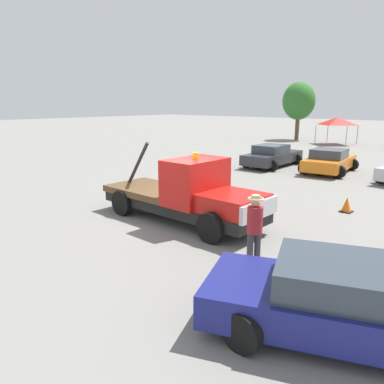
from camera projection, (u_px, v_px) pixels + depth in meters
The scene contains 9 objects.
ground_plane at pixel (181, 220), 12.54m from camera, with size 160.00×160.00×0.00m, color gray.
tow_truck at pixel (189, 195), 12.08m from camera, with size 6.08×2.18×2.51m.
foreground_car at pixel (353, 303), 6.11m from camera, with size 5.34×3.68×1.34m.
person_near_truck at pixel (255, 224), 8.86m from camera, with size 0.39×0.39×1.75m.
parked_car_charcoal at pixel (272, 156), 22.95m from camera, with size 2.47×4.67×1.34m.
parked_car_orange at pixel (329, 161), 20.90m from camera, with size 2.80×4.42×1.34m.
canopy_tent_red at pixel (338, 121), 34.71m from camera, with size 2.92×2.92×2.51m.
tree_left at pixel (299, 101), 38.61m from camera, with size 3.31×3.31×5.92m.
traffic_cone at pixel (347, 205), 13.41m from camera, with size 0.40×0.40×0.55m.
Camera 1 is at (8.20, -8.73, 3.84)m, focal length 35.00 mm.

